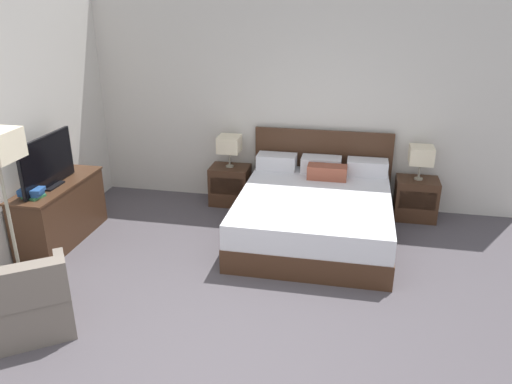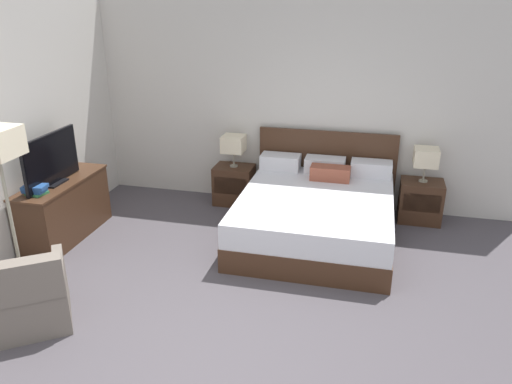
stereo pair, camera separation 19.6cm
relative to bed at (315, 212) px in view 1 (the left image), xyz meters
name	(u,v)px [view 1 (the left image)]	position (x,y,z in m)	size (l,w,h in m)	color
ground_plane	(208,370)	(-0.60, -2.55, -0.31)	(10.78, 10.78, 0.00)	#4C474C
wall_back	(281,102)	(-0.60, 1.07, 1.11)	(6.41, 0.06, 2.84)	beige
wall_left	(4,131)	(-3.24, -1.06, 1.11)	(0.06, 5.39, 2.84)	beige
bed	(315,212)	(0.00, 0.00, 0.00)	(1.86, 2.12, 1.08)	#422819
nightstand_left	(230,185)	(-1.26, 0.78, -0.04)	(0.54, 0.40, 0.55)	#422819
nightstand_right	(416,199)	(1.26, 0.78, -0.04)	(0.54, 0.40, 0.55)	#422819
table_lamp_left	(229,144)	(-1.26, 0.78, 0.56)	(0.30, 0.30, 0.44)	gray
table_lamp_right	(421,155)	(1.26, 0.78, 0.56)	(0.30, 0.30, 0.44)	gray
dresser	(60,211)	(-2.95, -0.73, 0.07)	(0.47, 1.34, 0.73)	#422819
tv	(47,163)	(-2.95, -0.83, 0.71)	(0.18, 0.96, 0.59)	black
book_red_cover	(34,196)	(-2.94, -1.16, 0.43)	(0.19, 0.18, 0.03)	#2D7042
book_blue_cover	(31,193)	(-2.97, -1.16, 0.47)	(0.23, 0.15, 0.04)	#234C8E
book_small_top	(31,190)	(-2.96, -1.16, 0.51)	(0.24, 0.17, 0.04)	#234C8E
armchair_by_window	(29,302)	(-2.26, -2.36, -0.02)	(0.95, 0.96, 0.76)	#70665B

